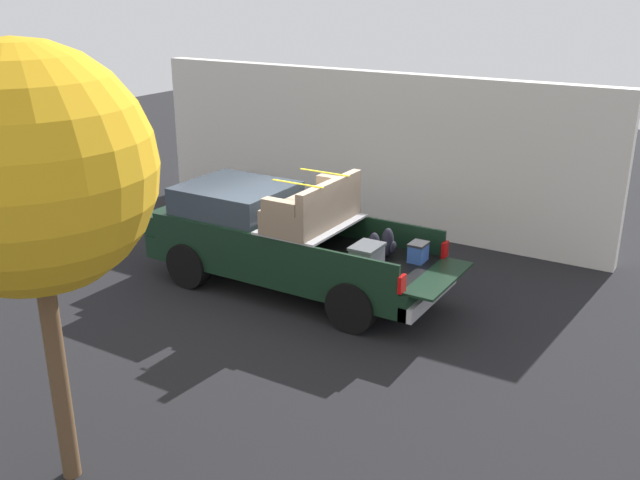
# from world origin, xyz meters

# --- Properties ---
(ground_plane) EXTENTS (40.00, 40.00, 0.00)m
(ground_plane) POSITION_xyz_m (0.00, 0.00, 0.00)
(ground_plane) COLOR black
(pickup_truck) EXTENTS (6.05, 2.06, 2.23)m
(pickup_truck) POSITION_xyz_m (0.36, 0.00, 0.97)
(pickup_truck) COLOR black
(pickup_truck) RESTS_ON ground_plane
(building_facade) EXTENTS (11.35, 0.36, 3.58)m
(building_facade) POSITION_xyz_m (0.67, -4.15, 1.79)
(building_facade) COLOR silver
(building_facade) RESTS_ON ground_plane
(tree_background) EXTENTS (2.57, 2.57, 4.95)m
(tree_background) POSITION_xyz_m (-0.72, 5.78, 3.65)
(tree_background) COLOR brown
(tree_background) RESTS_ON ground_plane
(trash_can) EXTENTS (0.60, 0.60, 0.98)m
(trash_can) POSITION_xyz_m (3.74, -3.03, 0.50)
(trash_can) COLOR #3F4C66
(trash_can) RESTS_ON ground_plane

